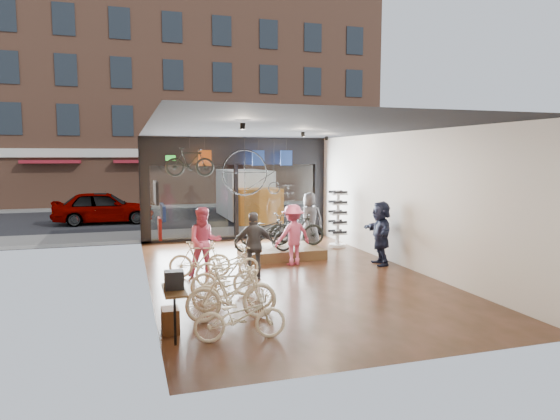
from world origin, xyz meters
name	(u,v)px	position (x,y,z in m)	size (l,w,h in m)	color
ground_plane	(285,275)	(0.00, 0.00, -0.02)	(7.00, 12.00, 0.04)	black
ceiling	(285,129)	(0.00, 0.00, 3.82)	(7.00, 12.00, 0.04)	black
wall_left	(145,207)	(-3.52, 0.00, 1.90)	(0.04, 12.00, 3.80)	#9F582E
wall_right	(403,199)	(3.52, 0.00, 1.90)	(0.04, 12.00, 3.80)	beige
wall_back	(410,239)	(0.00, -6.02, 1.90)	(7.00, 0.04, 3.80)	beige
storefront	(236,189)	(0.00, 6.00, 1.90)	(7.00, 0.26, 3.80)	black
exit_sign	(170,158)	(-2.40, 5.88, 3.05)	(0.35, 0.06, 0.18)	#198C26
street_road	(202,213)	(0.00, 15.00, -0.01)	(30.00, 18.00, 0.02)	black
sidewalk_near	(230,232)	(0.00, 7.20, 0.06)	(30.00, 2.40, 0.12)	slate
sidewalk_far	(192,205)	(0.00, 19.00, 0.06)	(30.00, 2.00, 0.12)	slate
opposite_building	(185,97)	(0.00, 21.50, 7.00)	(26.00, 5.00, 14.00)	brown
street_car	(104,207)	(-4.97, 12.00, 0.76)	(1.80, 4.47, 1.52)	gray
box_truck	(249,196)	(1.70, 11.00, 1.21)	(2.05, 6.15, 2.42)	silver
floor_bike_0	(240,316)	(-2.18, -4.32, 0.41)	(0.55, 1.58, 0.83)	#F3ECCE
floor_bike_1	(232,293)	(-2.10, -3.28, 0.53)	(0.50, 1.77, 1.06)	#F3ECCE
floor_bike_2	(233,290)	(-1.95, -2.69, 0.44)	(0.58, 1.66, 0.87)	#F3ECCE
floor_bike_3	(225,277)	(-1.93, -1.70, 0.46)	(0.43, 1.52, 0.91)	#F3ECCE
floor_bike_4	(228,265)	(-1.62, -0.48, 0.45)	(0.59, 1.70, 0.90)	#F3ECCE
floor_bike_5	(200,259)	(-2.20, 0.28, 0.47)	(0.45, 1.58, 0.95)	#F3ECCE
display_platform	(281,252)	(0.59, 2.24, 0.15)	(2.40, 1.80, 0.30)	brown
display_bike_left	(264,236)	(-0.11, 1.65, 0.77)	(0.62, 1.77, 0.93)	black
display_bike_mid	(296,229)	(1.15, 2.37, 0.82)	(0.49, 1.75, 1.05)	black
display_bike_right	(266,229)	(0.29, 2.89, 0.78)	(0.63, 1.82, 0.96)	black
customer_1	(205,242)	(-2.06, 0.35, 0.91)	(0.88, 0.69, 1.82)	#CC4C72
customer_2	(254,245)	(-0.88, -0.23, 0.86)	(1.00, 0.42, 1.71)	#3F3F44
customer_3	(293,235)	(0.57, 1.01, 0.87)	(1.13, 0.65, 1.75)	#CC4C72
customer_4	(310,219)	(2.15, 3.84, 0.93)	(0.91, 0.59, 1.86)	#3F3F44
customer_5	(381,233)	(3.00, 0.31, 0.92)	(1.71, 0.54, 1.84)	#161C33
sunglasses_rack	(338,219)	(2.95, 3.26, 0.98)	(0.58, 0.48, 1.96)	white
wall_merch	(163,260)	(-3.38, -3.50, 1.30)	(0.40, 2.40, 2.60)	navy
penny_farthing	(254,174)	(0.31, 4.44, 2.50)	(2.00, 0.06, 1.60)	black
hung_bike	(190,162)	(-1.92, 4.20, 2.93)	(0.45, 1.58, 0.95)	black
jersey_left	(205,158)	(-1.27, 5.20, 3.05)	(0.45, 0.03, 0.55)	#CC5919
jersey_mid	(258,158)	(0.66, 5.20, 3.05)	(0.45, 0.03, 0.55)	#1E3F99
jersey_right	(286,158)	(1.73, 5.20, 3.05)	(0.45, 0.03, 0.55)	#1E3F99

